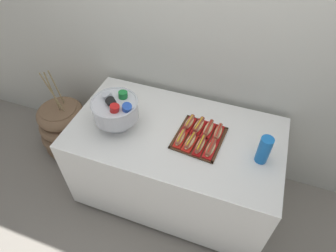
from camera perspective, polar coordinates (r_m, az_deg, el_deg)
The scene contains 15 objects.
ground_plane at distance 2.76m, azimuth 1.19°, elevation -12.46°, with size 10.00×10.00×0.00m, color gray.
back_wall at distance 2.22m, azimuth 6.41°, elevation 17.52°, with size 6.00×0.10×2.60m, color beige.
buffet_table at distance 2.41m, azimuth 1.34°, elevation -7.28°, with size 1.58×0.87×0.79m.
floor_vase at distance 3.05m, azimuth -19.63°, elevation -0.54°, with size 0.51×0.51×1.00m.
serving_tray at distance 2.08m, azimuth 6.18°, elevation -2.41°, with size 0.36×0.39×0.01m.
hot_dog_0 at distance 2.03m, azimuth 2.47°, elevation -2.45°, with size 0.07×0.17×0.06m.
hot_dog_1 at distance 2.02m, azimuth 4.43°, elevation -3.11°, with size 0.09×0.18×0.06m.
hot_dog_2 at distance 2.00m, azimuth 6.43°, elevation -3.78°, with size 0.07×0.18×0.06m.
hot_dog_3 at distance 1.99m, azimuth 8.44°, elevation -4.48°, with size 0.08×0.17×0.06m.
hot_dog_4 at distance 2.14m, azimuth 4.20°, elevation 0.58°, with size 0.08×0.16×0.06m.
hot_dog_5 at distance 2.12m, azimuth 6.08°, elevation 0.00°, with size 0.09×0.18×0.06m.
hot_dog_6 at distance 2.11m, azimuth 7.98°, elevation -0.62°, with size 0.08×0.18×0.06m.
hot_dog_7 at distance 2.10m, azimuth 9.90°, elevation -1.31°, with size 0.06×0.17×0.06m.
punch_bowl at distance 2.08m, azimuth -10.35°, elevation 3.38°, with size 0.34×0.34×0.28m.
cup_stack at distance 1.97m, azimuth 18.53°, elevation -4.52°, with size 0.08×0.08×0.21m.
Camera 1 is at (0.43, -1.37, 2.35)m, focal length 30.70 mm.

